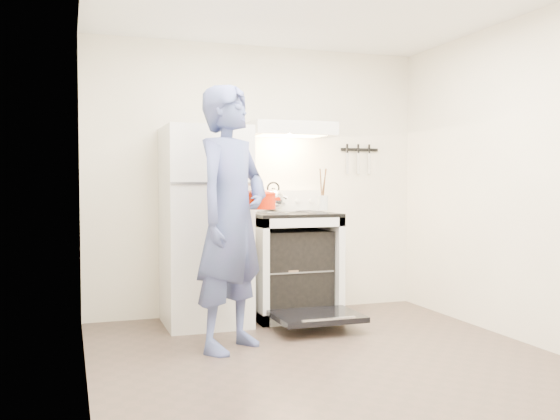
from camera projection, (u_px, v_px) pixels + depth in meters
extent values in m
plane|color=#4C3B33|center=(334.00, 363.00, 4.22)|extent=(3.60, 3.60, 0.00)
cube|color=white|center=(258.00, 180.00, 5.87)|extent=(3.20, 0.02, 2.50)
cube|color=silver|center=(205.00, 226.00, 5.37)|extent=(0.70, 0.70, 1.70)
cube|color=silver|center=(292.00, 267.00, 5.67)|extent=(0.76, 0.65, 0.92)
cube|color=black|center=(292.00, 215.00, 5.65)|extent=(0.76, 0.65, 0.03)
cube|color=silver|center=(282.00, 201.00, 5.91)|extent=(0.76, 0.07, 0.20)
cube|color=black|center=(317.00, 316.00, 5.12)|extent=(0.70, 0.54, 0.04)
cube|color=slate|center=(292.00, 269.00, 5.67)|extent=(0.60, 0.52, 0.01)
cube|color=silver|center=(290.00, 129.00, 5.68)|extent=(0.76, 0.50, 0.12)
cube|color=black|center=(359.00, 150.00, 6.18)|extent=(0.40, 0.02, 0.03)
cylinder|color=#8F7454|center=(287.00, 269.00, 5.57)|extent=(0.35, 0.35, 0.02)
cylinder|color=silver|center=(323.00, 203.00, 5.57)|extent=(0.11, 0.11, 0.13)
imported|color=#364A71|center=(231.00, 218.00, 4.54)|extent=(0.84, 0.80, 1.93)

